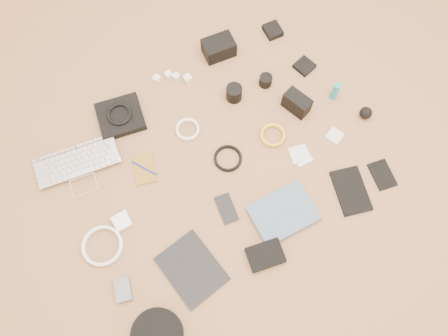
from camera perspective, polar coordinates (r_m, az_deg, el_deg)
laptop at (r=1.92m, az=-18.20°, el=-0.55°), size 0.41×0.33×0.03m
headphone_pouch at (r=1.98m, az=-13.38°, el=6.55°), size 0.24×0.23×0.03m
headphones at (r=1.96m, az=-13.53°, el=6.87°), size 0.14×0.14×0.01m
charger_a at (r=2.05m, az=-8.77°, el=11.44°), size 0.04×0.04×0.03m
charger_b at (r=2.06m, az=-7.29°, el=12.00°), size 0.03×0.03×0.03m
charger_c at (r=2.05m, az=-6.28°, el=11.81°), size 0.03×0.03×0.03m
charger_d at (r=2.04m, az=-4.74°, el=11.54°), size 0.04×0.04×0.03m
dslr_camera at (r=2.09m, az=-0.70°, el=15.44°), size 0.16×0.13×0.08m
lens_pouch at (r=2.20m, az=6.39°, el=17.42°), size 0.09×0.10×0.03m
notebook_olive at (r=1.88m, az=-10.35°, el=-0.08°), size 0.14×0.16×0.01m
pen_blue at (r=1.87m, az=-10.39°, el=-0.00°), size 0.05×0.11×0.01m
cable_white_a at (r=1.92m, az=-4.75°, el=4.96°), size 0.12×0.12×0.01m
lens_a at (r=1.96m, az=1.32°, el=9.77°), size 0.08×0.08×0.08m
lens_b at (r=2.02m, az=5.45°, el=11.30°), size 0.08×0.08×0.05m
card_reader at (r=2.11m, az=10.45°, el=12.96°), size 0.09×0.09×0.02m
power_brick at (r=1.81m, az=-13.17°, el=-6.82°), size 0.08×0.08×0.03m
cable_white_b at (r=1.82m, az=-15.54°, el=-9.80°), size 0.21×0.21×0.01m
cable_black at (r=1.86m, az=0.51°, el=1.21°), size 0.14×0.14×0.01m
cable_yellow at (r=1.91m, az=6.37°, el=4.18°), size 0.13×0.13×0.01m
flash at (r=1.96m, az=9.48°, el=8.37°), size 0.09×0.13×0.09m
lens_cleaner at (r=2.01m, az=14.32°, el=9.68°), size 0.04×0.04×0.10m
battery_charger at (r=1.77m, az=-13.06°, el=-15.23°), size 0.09×0.11×0.03m
tablet at (r=1.74m, az=-4.23°, el=-13.00°), size 0.20×0.25×0.01m
phone at (r=1.79m, az=0.32°, el=-5.31°), size 0.10×0.14×0.01m
filter_case_left at (r=1.89m, az=10.13°, el=1.40°), size 0.08×0.08×0.01m
filter_case_mid at (r=1.90m, az=9.78°, el=1.77°), size 0.10×0.10×0.01m
filter_case_right at (r=1.96m, az=14.27°, el=4.10°), size 0.08×0.08×0.01m
air_blower at (r=2.03m, az=18.03°, el=6.86°), size 0.07×0.07×0.05m
headphone_case at (r=1.72m, az=-8.71°, el=-20.71°), size 0.22×0.22×0.05m
drive_case at (r=1.74m, az=5.43°, el=-11.27°), size 0.16×0.14×0.03m
paperback at (r=1.78m, az=9.29°, el=-8.43°), size 0.28×0.23×0.02m
notebook_black_a at (r=1.88m, az=16.24°, el=-2.87°), size 0.19×0.23×0.01m
notebook_black_b at (r=1.95m, az=19.96°, el=-0.83°), size 0.12×0.14×0.01m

